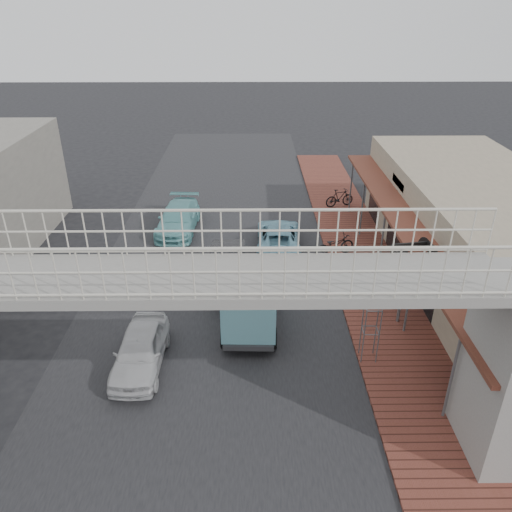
{
  "coord_description": "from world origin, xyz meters",
  "views": [
    {
      "loc": [
        1.54,
        -13.28,
        10.51
      ],
      "look_at": [
        1.73,
        3.49,
        1.8
      ],
      "focal_mm": 35.0,
      "sensor_mm": 36.0,
      "label": 1
    }
  ],
  "objects_px": {
    "angkot_far": "(178,218)",
    "white_hatchback": "(140,350)",
    "motorcycle_near": "(334,245)",
    "angkot_curb": "(278,237)",
    "dark_sedan": "(228,267)",
    "motorcycle_far": "(340,198)",
    "street_clock": "(374,301)",
    "angkot_van": "(250,295)",
    "arrow_sign": "(430,255)"
  },
  "relations": [
    {
      "from": "angkot_curb",
      "to": "street_clock",
      "type": "relative_size",
      "value": 1.65
    },
    {
      "from": "angkot_curb",
      "to": "motorcycle_near",
      "type": "relative_size",
      "value": 2.19
    },
    {
      "from": "motorcycle_near",
      "to": "street_clock",
      "type": "distance_m",
      "value": 7.43
    },
    {
      "from": "street_clock",
      "to": "arrow_sign",
      "type": "relative_size",
      "value": 0.79
    },
    {
      "from": "dark_sedan",
      "to": "angkot_van",
      "type": "height_order",
      "value": "angkot_van"
    },
    {
      "from": "white_hatchback",
      "to": "dark_sedan",
      "type": "xyz_separation_m",
      "value": [
        2.55,
        5.34,
        0.06
      ]
    },
    {
      "from": "white_hatchback",
      "to": "dark_sedan",
      "type": "relative_size",
      "value": 0.88
    },
    {
      "from": "white_hatchback",
      "to": "motorcycle_far",
      "type": "xyz_separation_m",
      "value": [
        8.47,
        13.43,
        -0.02
      ]
    },
    {
      "from": "angkot_van",
      "to": "motorcycle_near",
      "type": "bearing_deg",
      "value": 55.63
    },
    {
      "from": "motorcycle_near",
      "to": "arrow_sign",
      "type": "height_order",
      "value": "arrow_sign"
    },
    {
      "from": "street_clock",
      "to": "arrow_sign",
      "type": "height_order",
      "value": "arrow_sign"
    },
    {
      "from": "angkot_far",
      "to": "dark_sedan",
      "type": "bearing_deg",
      "value": -59.6
    },
    {
      "from": "white_hatchback",
      "to": "angkot_far",
      "type": "relative_size",
      "value": 0.82
    },
    {
      "from": "angkot_far",
      "to": "white_hatchback",
      "type": "bearing_deg",
      "value": -86.43
    },
    {
      "from": "angkot_curb",
      "to": "angkot_far",
      "type": "relative_size",
      "value": 0.96
    },
    {
      "from": "angkot_far",
      "to": "arrow_sign",
      "type": "bearing_deg",
      "value": -37.08
    },
    {
      "from": "dark_sedan",
      "to": "angkot_curb",
      "type": "bearing_deg",
      "value": 52.98
    },
    {
      "from": "angkot_curb",
      "to": "angkot_far",
      "type": "xyz_separation_m",
      "value": [
        -4.94,
        2.1,
        0.05
      ]
    },
    {
      "from": "dark_sedan",
      "to": "angkot_curb",
      "type": "distance_m",
      "value": 3.79
    },
    {
      "from": "dark_sedan",
      "to": "motorcycle_far",
      "type": "xyz_separation_m",
      "value": [
        5.92,
        8.09,
        -0.07
      ]
    },
    {
      "from": "angkot_curb",
      "to": "angkot_van",
      "type": "height_order",
      "value": "angkot_van"
    },
    {
      "from": "motorcycle_near",
      "to": "motorcycle_far",
      "type": "bearing_deg",
      "value": -33.51
    },
    {
      "from": "white_hatchback",
      "to": "motorcycle_far",
      "type": "height_order",
      "value": "white_hatchback"
    },
    {
      "from": "motorcycle_near",
      "to": "arrow_sign",
      "type": "relative_size",
      "value": 0.6
    },
    {
      "from": "white_hatchback",
      "to": "motorcycle_near",
      "type": "bearing_deg",
      "value": 46.58
    },
    {
      "from": "dark_sedan",
      "to": "street_clock",
      "type": "xyz_separation_m",
      "value": [
        4.73,
        -5.15,
        1.58
      ]
    },
    {
      "from": "motorcycle_far",
      "to": "arrow_sign",
      "type": "distance_m",
      "value": 11.36
    },
    {
      "from": "angkot_curb",
      "to": "angkot_far",
      "type": "bearing_deg",
      "value": -20.64
    },
    {
      "from": "angkot_van",
      "to": "motorcycle_near",
      "type": "height_order",
      "value": "angkot_van"
    },
    {
      "from": "motorcycle_far",
      "to": "street_clock",
      "type": "distance_m",
      "value": 13.4
    },
    {
      "from": "angkot_curb",
      "to": "white_hatchback",
      "type": "bearing_deg",
      "value": 62.63
    },
    {
      "from": "angkot_far",
      "to": "street_clock",
      "type": "height_order",
      "value": "street_clock"
    },
    {
      "from": "motorcycle_near",
      "to": "white_hatchback",
      "type": "bearing_deg",
      "value": 113.37
    },
    {
      "from": "motorcycle_near",
      "to": "angkot_van",
      "type": "bearing_deg",
      "value": 121.6
    },
    {
      "from": "angkot_far",
      "to": "motorcycle_far",
      "type": "bearing_deg",
      "value": 21.73
    },
    {
      "from": "angkot_far",
      "to": "motorcycle_near",
      "type": "distance_m",
      "value": 8.01
    },
    {
      "from": "angkot_far",
      "to": "angkot_van",
      "type": "relative_size",
      "value": 1.09
    },
    {
      "from": "motorcycle_far",
      "to": "street_clock",
      "type": "relative_size",
      "value": 0.64
    },
    {
      "from": "angkot_curb",
      "to": "motorcycle_far",
      "type": "bearing_deg",
      "value": -123.58
    },
    {
      "from": "dark_sedan",
      "to": "street_clock",
      "type": "relative_size",
      "value": 1.58
    },
    {
      "from": "angkot_van",
      "to": "motorcycle_far",
      "type": "height_order",
      "value": "angkot_van"
    },
    {
      "from": "dark_sedan",
      "to": "angkot_curb",
      "type": "relative_size",
      "value": 0.96
    },
    {
      "from": "angkot_curb",
      "to": "motorcycle_near",
      "type": "height_order",
      "value": "angkot_curb"
    },
    {
      "from": "white_hatchback",
      "to": "angkot_van",
      "type": "bearing_deg",
      "value": 33.68
    },
    {
      "from": "street_clock",
      "to": "arrow_sign",
      "type": "xyz_separation_m",
      "value": [
        2.33,
        2.14,
        0.49
      ]
    },
    {
      "from": "angkot_far",
      "to": "angkot_van",
      "type": "distance_m",
      "value": 9.03
    },
    {
      "from": "angkot_curb",
      "to": "motorcycle_near",
      "type": "distance_m",
      "value": 2.65
    },
    {
      "from": "white_hatchback",
      "to": "angkot_curb",
      "type": "distance_m",
      "value": 9.67
    },
    {
      "from": "angkot_van",
      "to": "motorcycle_far",
      "type": "distance_m",
      "value": 12.28
    },
    {
      "from": "angkot_far",
      "to": "street_clock",
      "type": "bearing_deg",
      "value": -51.41
    }
  ]
}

